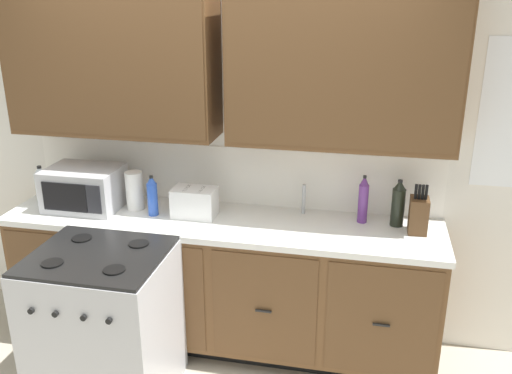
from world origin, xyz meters
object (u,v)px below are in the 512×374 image
(bottle_blue, at_px, (152,196))
(bottle_dark, at_px, (398,203))
(stove_range, at_px, (105,326))
(bottle_violet, at_px, (363,200))
(microwave, at_px, (84,188))
(bottle_clear, at_px, (42,185))
(toaster, at_px, (195,202))
(knife_block, at_px, (418,215))
(paper_towel_roll, at_px, (134,191))

(bottle_blue, bearing_deg, bottle_dark, 5.81)
(stove_range, xyz_separation_m, bottle_violet, (1.43, 0.78, 0.62))
(microwave, xyz_separation_m, bottle_clear, (-0.33, 0.01, -0.01))
(stove_range, bearing_deg, microwave, 122.59)
(bottle_blue, distance_m, bottle_violet, 1.35)
(bottle_blue, relative_size, bottle_violet, 0.87)
(bottle_blue, bearing_deg, microwave, 177.49)
(toaster, bearing_deg, bottle_dark, 5.34)
(knife_block, bearing_deg, bottle_dark, 146.65)
(stove_range, distance_m, bottle_blue, 0.86)
(paper_towel_roll, relative_size, bottle_violet, 0.83)
(bottle_violet, height_order, bottle_dark, bottle_violet)
(toaster, bearing_deg, paper_towel_roll, 175.18)
(microwave, distance_m, knife_block, 2.17)
(bottle_blue, xyz_separation_m, bottle_dark, (1.56, 0.16, 0.02))
(stove_range, xyz_separation_m, toaster, (0.36, 0.65, 0.56))
(knife_block, xyz_separation_m, bottle_clear, (-2.50, -0.05, 0.02))
(bottle_blue, distance_m, bottle_dark, 1.57)
(paper_towel_roll, distance_m, bottle_blue, 0.17)
(bottle_violet, bearing_deg, paper_towel_roll, -176.49)
(bottle_dark, xyz_separation_m, bottle_clear, (-2.38, -0.13, -0.01))
(microwave, bearing_deg, paper_towel_roll, 8.97)
(knife_block, relative_size, bottle_violet, 1.00)
(toaster, height_order, paper_towel_roll, paper_towel_roll)
(knife_block, distance_m, bottle_violet, 0.35)
(paper_towel_roll, bearing_deg, bottle_clear, -176.42)
(bottle_blue, bearing_deg, bottle_violet, 7.08)
(stove_range, xyz_separation_m, bottle_dark, (1.65, 0.77, 0.61))
(microwave, xyz_separation_m, paper_towel_roll, (0.34, 0.05, -0.01))
(microwave, distance_m, paper_towel_roll, 0.34)
(paper_towel_roll, height_order, bottle_clear, bottle_clear)
(stove_range, bearing_deg, toaster, 60.75)
(toaster, distance_m, knife_block, 1.41)
(paper_towel_roll, relative_size, bottle_dark, 0.86)
(toaster, xyz_separation_m, bottle_violet, (1.07, 0.13, 0.06))
(paper_towel_roll, height_order, bottle_violet, bottle_violet)
(stove_range, height_order, knife_block, knife_block)
(toaster, bearing_deg, stove_range, -119.25)
(bottle_clear, bearing_deg, bottle_dark, 3.01)
(microwave, distance_m, bottle_violet, 1.84)
(knife_block, height_order, bottle_blue, knife_block)
(stove_range, xyz_separation_m, bottle_clear, (-0.73, 0.64, 0.60))
(bottle_violet, xyz_separation_m, bottle_dark, (0.21, -0.01, -0.00))
(bottle_blue, height_order, bottle_dark, bottle_dark)
(toaster, relative_size, paper_towel_roll, 1.08)
(toaster, xyz_separation_m, paper_towel_roll, (-0.43, 0.04, 0.03))
(microwave, bearing_deg, bottle_clear, 177.95)
(toaster, relative_size, bottle_dark, 0.93)
(stove_range, distance_m, bottle_clear, 1.14)
(knife_block, bearing_deg, stove_range, -158.69)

